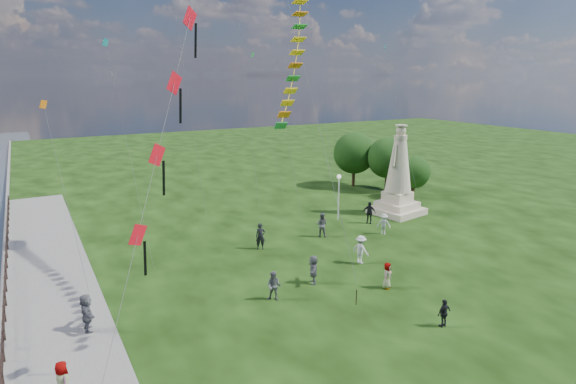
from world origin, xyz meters
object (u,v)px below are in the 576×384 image
person_1 (274,286)px  person_5 (87,314)px  person_4 (387,276)px  person_6 (260,236)px  person_11 (313,269)px  person_2 (361,250)px  person_3 (444,313)px  statue (398,181)px  person_8 (384,224)px  person_7 (322,225)px  lamppost (339,187)px  person_9 (369,212)px

person_1 → person_5: (-9.55, 1.35, 0.11)m
person_4 → person_6: person_6 is taller
person_11 → person_4: bearing=79.3°
person_2 → person_3: bearing=155.1°
statue → person_11: size_ratio=4.53×
person_8 → person_11: 11.07m
statue → person_7: size_ratio=4.22×
person_1 → person_4: person_1 is taller
person_4 → statue: bearing=17.5°
lamppost → person_1: (-12.02, -11.02, -2.05)m
statue → person_2: size_ratio=4.20×
person_3 → person_8: size_ratio=0.87×
person_7 → person_8: person_7 is taller
lamppost → person_2: (-4.42, -8.95, -1.94)m
person_8 → person_11: size_ratio=0.95×
person_4 → person_9: (7.19, 10.76, 0.15)m
statue → person_9: statue is taller
person_7 → statue: bearing=-123.1°
statue → person_5: 28.77m
person_3 → person_5: 17.58m
person_4 → person_8: bearing=22.1°
lamppost → person_5: size_ratio=2.09×
person_2 → person_9: 9.20m
person_1 → person_5: size_ratio=0.89×
person_8 → person_11: (-9.79, -5.17, 0.05)m
person_6 → person_8: (10.00, -1.69, -0.12)m
lamppost → person_7: size_ratio=2.10×
person_2 → person_4: 4.05m
statue → person_8: bearing=-151.3°
person_7 → person_8: size_ratio=1.13×
person_7 → person_9: 5.50m
person_3 → person_6: bearing=-80.4°
person_2 → person_4: bearing=149.9°
lamppost → person_8: bearing=-79.7°
person_2 → person_3: 8.90m
person_1 → person_3: person_1 is taller
person_11 → person_1: bearing=-46.6°
lamppost → person_8: (0.90, -4.97, -2.06)m
person_2 → person_9: person_2 is taller
person_5 → person_4: bearing=-99.9°
person_3 → lamppost: bearing=-111.3°
person_4 → person_11: bearing=112.6°
person_5 → person_11: size_ratio=1.08×
lamppost → person_7: bearing=-140.5°
person_5 → person_11: person_5 is taller
lamppost → person_8: lamppost is taller
lamppost → person_1: size_ratio=2.35×
person_6 → person_2: bearing=-29.4°
person_8 → person_9: size_ratio=0.89×
statue → person_5: (-27.36, -8.67, -2.08)m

